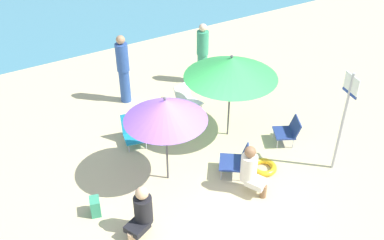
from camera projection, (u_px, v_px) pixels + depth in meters
ground_plane at (197, 192)px, 8.39m from camera, size 40.00×40.00×0.00m
umbrella_purple at (165, 110)px, 7.81m from camera, size 1.54×1.54×1.87m
umbrella_green at (231, 67)px, 8.99m from camera, size 1.97×1.97×1.96m
beach_chair_a at (187, 98)px, 10.65m from camera, size 0.59×0.68×0.62m
beach_chair_b at (237, 161)px, 8.63m from camera, size 0.77×0.77×0.60m
beach_chair_c at (167, 116)px, 9.90m from camera, size 0.71×0.72×0.69m
beach_chair_d at (134, 131)px, 9.50m from camera, size 0.58×0.66×0.64m
beach_chair_e at (289, 130)px, 9.49m from camera, size 0.68×0.68×0.59m
person_a at (251, 170)px, 8.12m from camera, size 0.45×0.55×1.03m
person_b at (142, 212)px, 7.31m from camera, size 0.55×0.45×0.97m
person_c at (123, 69)px, 10.62m from camera, size 0.30×0.30×1.76m
person_d at (203, 54)px, 11.44m from camera, size 0.31×0.31×1.66m
warning_sign at (345, 111)px, 8.21m from camera, size 0.12×0.40×2.17m
swim_ring at (264, 167)px, 8.89m from camera, size 0.53×0.53×0.12m
beach_bag at (95, 206)px, 7.83m from camera, size 0.23×0.28×0.35m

